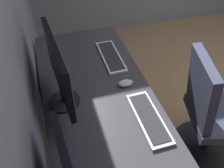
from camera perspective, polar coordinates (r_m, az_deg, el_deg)
wall_back at (r=1.24m, az=-24.97°, el=12.81°), size 4.45×0.10×2.60m
desk at (r=1.52m, az=-1.82°, el=-8.26°), size 1.98×0.72×0.73m
drawer_pedestal at (r=2.06m, az=-5.95°, el=-3.91°), size 0.40×0.51×0.69m
monitor_primary at (r=1.37m, az=-12.74°, el=3.30°), size 0.56×0.20×0.46m
keyboard_main at (r=1.44m, az=8.88°, el=-8.14°), size 0.42×0.14×0.02m
keyboard_spare at (r=1.87m, az=-0.27°, el=6.70°), size 0.42×0.14×0.02m
mouse_main at (r=1.62m, az=3.30°, el=0.23°), size 0.06×0.10×0.03m
office_chair at (r=1.93m, az=22.51°, el=-7.39°), size 0.56×0.60×0.97m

